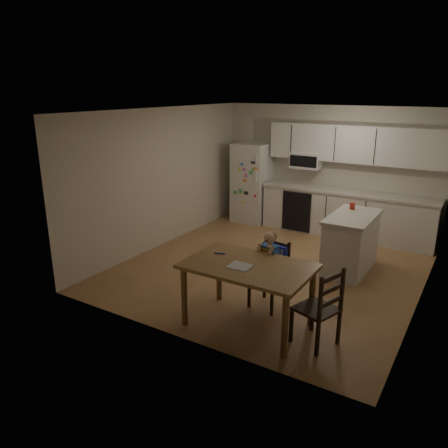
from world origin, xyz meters
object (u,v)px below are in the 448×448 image
at_px(kitchen_island, 351,243).
at_px(dining_table, 248,273).
at_px(red_cup, 352,206).
at_px(chair_side, 323,304).
at_px(chair_booster, 271,261).
at_px(refrigerator, 252,183).

distance_m(kitchen_island, dining_table, 2.44).
height_order(kitchen_island, red_cup, red_cup).
relative_size(kitchen_island, red_cup, 11.29).
relative_size(red_cup, chair_side, 0.12).
relative_size(red_cup, chair_booster, 0.10).
xyz_separation_m(refrigerator, chair_booster, (2.09, -3.37, -0.21)).
bearing_deg(dining_table, refrigerator, 117.59).
bearing_deg(chair_side, refrigerator, -124.02).
relative_size(dining_table, chair_side, 1.59).
xyz_separation_m(refrigerator, red_cup, (2.53, -1.26, 0.13)).
height_order(kitchen_island, chair_booster, chair_booster).
relative_size(dining_table, chair_booster, 1.42).
bearing_deg(dining_table, chair_side, 1.20).
bearing_deg(red_cup, kitchen_island, -71.16).
bearing_deg(red_cup, refrigerator, 153.54).
xyz_separation_m(kitchen_island, chair_booster, (-0.56, -1.75, 0.18)).
bearing_deg(kitchen_island, red_cup, 108.84).
height_order(kitchen_island, chair_side, chair_side).
xyz_separation_m(kitchen_island, dining_table, (-0.57, -2.36, 0.24)).
height_order(red_cup, chair_booster, chair_booster).
height_order(kitchen_island, dining_table, kitchen_island).
height_order(refrigerator, kitchen_island, refrigerator).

